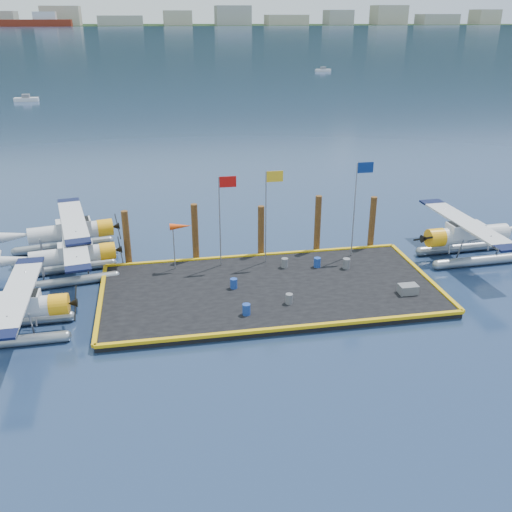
{
  "coord_description": "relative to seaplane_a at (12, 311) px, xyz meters",
  "views": [
    {
      "loc": [
        -6.41,
        -30.47,
        15.69
      ],
      "look_at": [
        -0.47,
        2.0,
        1.66
      ],
      "focal_mm": 40.0,
      "sensor_mm": 36.0,
      "label": 1
    }
  ],
  "objects": [
    {
      "name": "piling_1",
      "position": [
        10.19,
        7.9,
        0.65
      ],
      "size": [
        0.44,
        0.44,
        4.2
      ],
      "primitive_type": "cylinder",
      "color": "#402512",
      "rests_on": "ground"
    },
    {
      "name": "flagpole_yellow",
      "position": [
        14.89,
        6.3,
        3.06
      ],
      "size": [
        1.14,
        0.08,
        6.2
      ],
      "color": "gray",
      "rests_on": "dock"
    },
    {
      "name": "drum_2",
      "position": [
        19.67,
        4.35,
        -0.72
      ],
      "size": [
        0.47,
        0.47,
        0.67
      ],
      "primitive_type": "cylinder",
      "color": "#5D5E63",
      "rests_on": "dock"
    },
    {
      "name": "drum_1",
      "position": [
        14.86,
        0.23,
        -0.76
      ],
      "size": [
        0.42,
        0.42,
        0.59
      ],
      "primitive_type": "cylinder",
      "color": "#5D5E63",
      "rests_on": "dock"
    },
    {
      "name": "dock_bumpers",
      "position": [
        14.19,
        2.5,
        -0.96
      ],
      "size": [
        20.25,
        10.25,
        0.18
      ],
      "primitive_type": null,
      "color": "gold",
      "rests_on": "dock"
    },
    {
      "name": "dock",
      "position": [
        14.19,
        2.5,
        -1.25
      ],
      "size": [
        20.0,
        10.0,
        0.4
      ],
      "primitive_type": "cube",
      "color": "black",
      "rests_on": "ground"
    },
    {
      "name": "crate",
      "position": [
        22.1,
        0.21,
        -0.78
      ],
      "size": [
        1.1,
        0.73,
        0.55
      ],
      "primitive_type": "cube",
      "color": "#5D5E63",
      "rests_on": "dock"
    },
    {
      "name": "drum_3",
      "position": [
        12.24,
        -0.63,
        -0.74
      ],
      "size": [
        0.45,
        0.45,
        0.63
      ],
      "primitive_type": "cylinder",
      "color": "navy",
      "rests_on": "dock"
    },
    {
      "name": "flagpole_blue",
      "position": [
        20.88,
        6.3,
        3.23
      ],
      "size": [
        1.14,
        0.08,
        6.5
      ],
      "color": "gray",
      "rests_on": "dock"
    },
    {
      "name": "seaplane_d",
      "position": [
        28.74,
        5.23,
        0.15
      ],
      "size": [
        9.37,
        10.32,
        3.67
      ],
      "rotation": [
        0.0,
        0.0,
        1.61
      ],
      "color": "gray",
      "rests_on": "ground"
    },
    {
      "name": "drum_0",
      "position": [
        12.03,
        2.77,
        -0.75
      ],
      "size": [
        0.43,
        0.43,
        0.61
      ],
      "primitive_type": "cylinder",
      "color": "navy",
      "rests_on": "dock"
    },
    {
      "name": "drum_4",
      "position": [
        17.87,
        4.9,
        -0.74
      ],
      "size": [
        0.45,
        0.45,
        0.63
      ],
      "primitive_type": "cylinder",
      "color": "navy",
      "rests_on": "dock"
    },
    {
      "name": "piling_4",
      "position": [
        22.69,
        7.9,
        0.55
      ],
      "size": [
        0.44,
        0.44,
        4.0
      ],
      "primitive_type": "cylinder",
      "color": "#402512",
      "rests_on": "ground"
    },
    {
      "name": "seaplane_b",
      "position": [
        2.15,
        6.84,
        -0.02
      ],
      "size": [
        8.45,
        9.28,
        3.28
      ],
      "rotation": [
        0.0,
        0.0,
        -1.42
      ],
      "color": "gray",
      "rests_on": "ground"
    },
    {
      "name": "seaplane_c",
      "position": [
        1.59,
        10.87,
        0.1
      ],
      "size": [
        9.2,
        10.06,
        3.56
      ],
      "rotation": [
        0.0,
        0.0,
        -1.39
      ],
      "color": "gray",
      "rests_on": "ground"
    },
    {
      "name": "ground",
      "position": [
        14.19,
        2.5,
        -1.45
      ],
      "size": [
        4000.0,
        4000.0,
        0.0
      ],
      "primitive_type": "plane",
      "color": "#1A2C4E",
      "rests_on": "ground"
    },
    {
      "name": "piling_3",
      "position": [
        18.69,
        7.9,
        0.7
      ],
      "size": [
        0.44,
        0.44,
        4.3
      ],
      "primitive_type": "cylinder",
      "color": "#402512",
      "rests_on": "ground"
    },
    {
      "name": "flagpole_red",
      "position": [
        11.89,
        6.3,
        2.94
      ],
      "size": [
        1.14,
        0.08,
        6.0
      ],
      "color": "gray",
      "rests_on": "dock"
    },
    {
      "name": "seaplane_a",
      "position": [
        0.0,
        0.0,
        0.0
      ],
      "size": [
        8.49,
        9.35,
        3.34
      ],
      "rotation": [
        0.0,
        0.0,
        -1.55
      ],
      "color": "gray",
      "rests_on": "ground"
    },
    {
      "name": "far_backdrop",
      "position": [
        254.1,
        1740.02,
        8.0
      ],
      "size": [
        3050.0,
        2050.0,
        810.0
      ],
      "color": "black",
      "rests_on": "ground"
    },
    {
      "name": "drum_5",
      "position": [
        15.76,
        5.23,
        -0.74
      ],
      "size": [
        0.44,
        0.44,
        0.62
      ],
      "primitive_type": "cylinder",
      "color": "#5D5E63",
      "rests_on": "dock"
    },
    {
      "name": "piling_2",
      "position": [
        14.69,
        7.9,
        0.45
      ],
      "size": [
        0.44,
        0.44,
        3.8
      ],
      "primitive_type": "cylinder",
      "color": "#402512",
      "rests_on": "ground"
    },
    {
      "name": "piling_0",
      "position": [
        5.69,
        7.9,
        0.55
      ],
      "size": [
        0.44,
        0.44,
        4.0
      ],
      "primitive_type": "cylinder",
      "color": "#402512",
      "rests_on": "ground"
    },
    {
      "name": "windsock",
      "position": [
        9.16,
        6.3,
        1.77
      ],
      "size": [
        1.4,
        0.44,
        3.12
      ],
      "color": "gray",
      "rests_on": "dock"
    }
  ]
}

